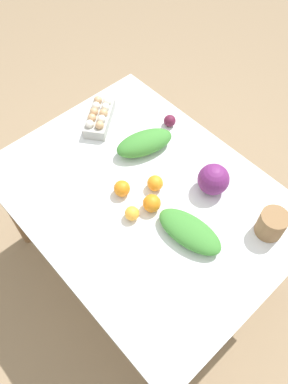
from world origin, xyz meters
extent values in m
plane|color=#937A5B|center=(0.00, 0.00, 0.00)|extent=(8.00, 8.00, 0.00)
cube|color=silver|center=(0.00, 0.00, 0.76)|extent=(1.38, 1.04, 0.03)
cylinder|color=olive|center=(-0.63, -0.46, 0.37)|extent=(0.06, 0.06, 0.74)
cylinder|color=olive|center=(-0.63, 0.46, 0.37)|extent=(0.06, 0.06, 0.74)
cylinder|color=olive|center=(0.63, 0.46, 0.37)|extent=(0.06, 0.06, 0.74)
sphere|color=#6B2366|center=(0.19, 0.26, 0.84)|extent=(0.15, 0.15, 0.15)
cube|color=#A8A8A3|center=(-0.50, 0.14, 0.80)|extent=(0.25, 0.28, 0.06)
sphere|color=tan|center=(-0.43, 0.08, 0.84)|extent=(0.04, 0.04, 0.04)
sphere|color=white|center=(-0.45, 0.12, 0.84)|extent=(0.04, 0.04, 0.04)
sphere|color=tan|center=(-0.48, 0.15, 0.84)|extent=(0.04, 0.04, 0.04)
sphere|color=white|center=(-0.51, 0.19, 0.84)|extent=(0.04, 0.04, 0.04)
sphere|color=white|center=(-0.54, 0.22, 0.84)|extent=(0.04, 0.04, 0.04)
sphere|color=white|center=(-0.47, 0.05, 0.84)|extent=(0.04, 0.04, 0.04)
sphere|color=tan|center=(-0.49, 0.09, 0.84)|extent=(0.04, 0.04, 0.04)
sphere|color=tan|center=(-0.52, 0.12, 0.84)|extent=(0.04, 0.04, 0.04)
sphere|color=white|center=(-0.55, 0.16, 0.84)|extent=(0.04, 0.04, 0.04)
sphere|color=tan|center=(-0.58, 0.19, 0.84)|extent=(0.04, 0.04, 0.04)
cylinder|color=olive|center=(0.51, 0.27, 0.83)|extent=(0.12, 0.12, 0.12)
ellipsoid|color=#3D8433|center=(0.29, 0.00, 0.81)|extent=(0.33, 0.19, 0.08)
ellipsoid|color=#3D8433|center=(-0.20, 0.19, 0.82)|extent=(0.22, 0.32, 0.10)
sphere|color=#5B1933|center=(-0.24, 0.40, 0.80)|extent=(0.06, 0.06, 0.06)
sphere|color=orange|center=(0.08, -0.02, 0.81)|extent=(0.08, 0.08, 0.08)
sphere|color=orange|center=(-0.07, -0.07, 0.81)|extent=(0.08, 0.08, 0.08)
sphere|color=#F9A833|center=(0.05, -0.12, 0.80)|extent=(0.07, 0.07, 0.07)
sphere|color=orange|center=(0.01, 0.06, 0.81)|extent=(0.08, 0.08, 0.08)
camera|label=1|loc=(0.71, -0.65, 2.23)|focal=35.00mm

